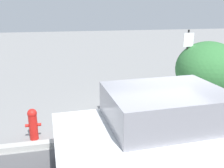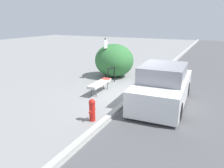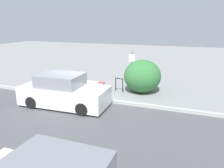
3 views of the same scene
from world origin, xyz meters
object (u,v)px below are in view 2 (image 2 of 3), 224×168
at_px(fire_hydrant, 92,109).
at_px(parked_car_near, 163,86).
at_px(sign_post, 105,55).
at_px(bench, 100,83).
at_px(bike_rack, 111,74).

height_order(fire_hydrant, parked_car_near, parked_car_near).
bearing_deg(sign_post, fire_hydrant, -157.23).
distance_m(bench, bike_rack, 1.73).
xyz_separation_m(bench, sign_post, (2.28, 0.89, 0.95)).
xyz_separation_m(bike_rack, parked_car_near, (-1.79, -3.16, 0.20)).
relative_size(bench, bike_rack, 2.01).
bearing_deg(fire_hydrant, bike_rack, 18.14).
relative_size(sign_post, parked_car_near, 0.53).
height_order(bike_rack, fire_hydrant, bike_rack).
relative_size(fire_hydrant, parked_car_near, 0.18).
distance_m(bench, sign_post, 2.63).
bearing_deg(parked_car_near, bike_rack, 58.31).
bearing_deg(bike_rack, fire_hydrant, -161.86).
distance_m(bike_rack, parked_car_near, 3.64).
bearing_deg(bike_rack, parked_car_near, -119.54).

